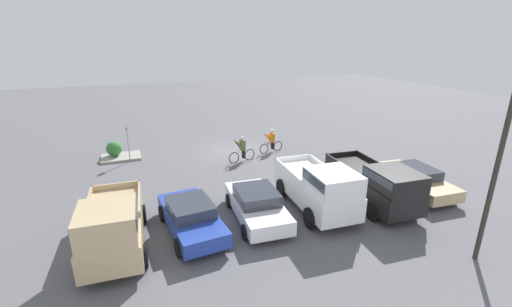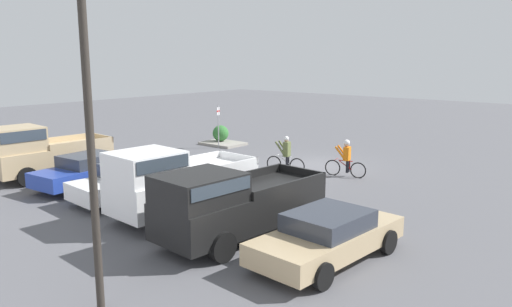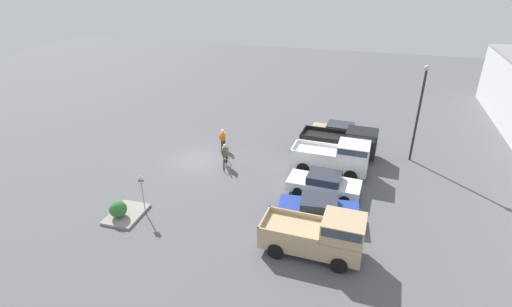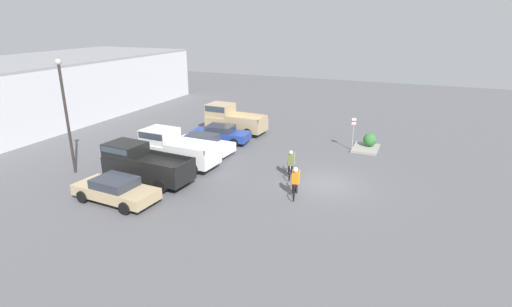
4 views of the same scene
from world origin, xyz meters
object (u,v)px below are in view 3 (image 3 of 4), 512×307
object	(u,v)px
pickup_truck_0	(344,142)
cyclist_1	(223,139)
sedan_0	(340,132)
fire_lane_sign	(142,191)
sedan_1	(324,184)
pickup_truck_1	(336,157)
pickup_truck_2	(322,235)
shrub	(118,209)
lamppost	(420,107)
cyclist_0	(225,155)
sedan_2	(318,209)

from	to	relation	value
pickup_truck_0	cyclist_1	world-z (taller)	pickup_truck_0
sedan_0	fire_lane_sign	xyz separation A→B (m)	(13.20, -9.72, 0.80)
sedan_1	cyclist_1	bearing A→B (deg)	-117.67
pickup_truck_1	pickup_truck_2	xyz separation A→B (m)	(8.40, 0.11, -0.02)
cyclist_1	shrub	distance (m)	10.22
pickup_truck_1	lamppost	bearing A→B (deg)	124.15
cyclist_0	sedan_0	bearing A→B (deg)	132.54
pickup_truck_0	lamppost	xyz separation A→B (m)	(-0.59, 4.65, 2.90)
sedan_0	pickup_truck_0	size ratio (longest dim) A/B	0.85
pickup_truck_1	fire_lane_sign	xyz separation A→B (m)	(7.58, -9.89, 0.27)
pickup_truck_0	fire_lane_sign	bearing A→B (deg)	-44.58
sedan_2	fire_lane_sign	distance (m)	9.74
pickup_truck_0	fire_lane_sign	size ratio (longest dim) A/B	2.25
sedan_2	cyclist_0	bearing A→B (deg)	-123.00
sedan_1	pickup_truck_1	bearing A→B (deg)	171.38
cyclist_1	shrub	size ratio (longest dim) A/B	1.90
sedan_0	sedan_2	xyz separation A→B (m)	(11.20, -0.22, 0.02)
sedan_0	cyclist_0	size ratio (longest dim) A/B	2.52
lamppost	shrub	distance (m)	20.16
lamppost	cyclist_1	bearing A→B (deg)	-81.75
cyclist_0	cyclist_1	size ratio (longest dim) A/B	1.01
pickup_truck_2	cyclist_0	world-z (taller)	pickup_truck_2
pickup_truck_2	shrub	distance (m)	11.11
pickup_truck_1	cyclist_0	xyz separation A→B (m)	(1.02, -7.41, -0.38)
fire_lane_sign	lamppost	size ratio (longest dim) A/B	0.36
sedan_1	fire_lane_sign	xyz separation A→B (m)	(4.80, -9.47, 0.78)
cyclist_0	pickup_truck_2	bearing A→B (deg)	45.50
sedan_1	sedan_2	size ratio (longest dim) A/B	1.00
sedan_1	pickup_truck_0	bearing A→B (deg)	172.34
pickup_truck_2	cyclist_1	xyz separation A→B (m)	(-9.83, -8.55, -0.33)
sedan_0	pickup_truck_1	distance (m)	5.65
sedan_1	sedan_0	bearing A→B (deg)	178.30
cyclist_0	fire_lane_sign	world-z (taller)	fire_lane_sign
sedan_0	pickup_truck_1	xyz separation A→B (m)	(5.62, 0.17, 0.53)
pickup_truck_0	shrub	xyz separation A→B (m)	(11.25, -11.31, -0.47)
sedan_1	fire_lane_sign	distance (m)	10.65
sedan_2	sedan_1	bearing A→B (deg)	-179.34
pickup_truck_1	fire_lane_sign	world-z (taller)	fire_lane_sign
lamppost	shrub	world-z (taller)	lamppost
cyclist_1	fire_lane_sign	xyz separation A→B (m)	(9.01, -1.45, 0.62)
fire_lane_sign	lamppost	distance (m)	18.65
pickup_truck_0	sedan_2	xyz separation A→B (m)	(8.37, -0.72, -0.42)
pickup_truck_0	sedan_1	world-z (taller)	pickup_truck_0
sedan_1	sedan_2	xyz separation A→B (m)	(2.80, 0.03, -0.00)
lamppost	pickup_truck_1	bearing A→B (deg)	-55.85
pickup_truck_1	cyclist_1	world-z (taller)	pickup_truck_1
cyclist_0	cyclist_1	distance (m)	2.66
cyclist_1	fire_lane_sign	size ratio (longest dim) A/B	0.75
pickup_truck_1	cyclist_1	distance (m)	8.57
cyclist_0	pickup_truck_0	bearing A→B (deg)	116.22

